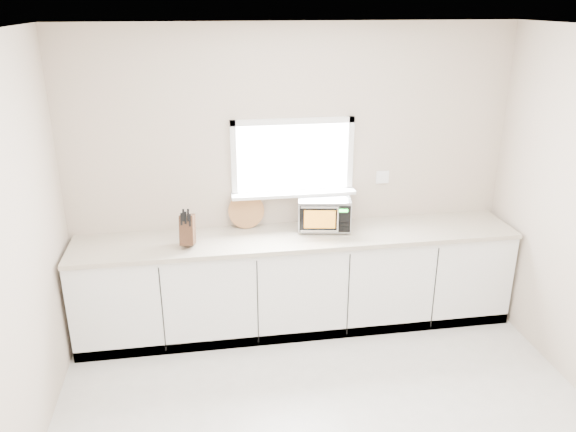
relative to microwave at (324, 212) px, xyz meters
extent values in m
cube|color=#C3B29B|center=(-0.26, 0.18, 0.27)|extent=(4.00, 0.02, 2.70)
cube|color=white|center=(-0.26, 0.17, 0.47)|extent=(1.00, 0.02, 0.60)
cube|color=white|center=(-0.26, 0.10, 0.15)|extent=(1.12, 0.16, 0.03)
cube|color=white|center=(-0.26, 0.15, 0.80)|extent=(1.10, 0.04, 0.05)
cube|color=white|center=(-0.26, 0.15, 0.15)|extent=(1.10, 0.04, 0.05)
cube|color=white|center=(-0.79, 0.15, 0.47)|extent=(0.05, 0.04, 0.70)
cube|color=white|center=(0.26, 0.15, 0.47)|extent=(0.05, 0.04, 0.70)
cube|color=white|center=(0.59, 0.17, 0.24)|extent=(0.12, 0.01, 0.12)
cube|color=white|center=(-0.26, -0.12, -0.64)|extent=(3.92, 0.60, 0.88)
cube|color=beige|center=(-0.26, -0.13, -0.18)|extent=(3.92, 0.64, 0.04)
cylinder|color=black|center=(-0.21, -0.10, -0.15)|extent=(0.02, 0.02, 0.01)
cylinder|color=black|center=(-0.17, 0.18, -0.15)|extent=(0.02, 0.02, 0.01)
cylinder|color=black|center=(0.17, -0.16, -0.15)|extent=(0.02, 0.02, 0.01)
cylinder|color=black|center=(0.22, 0.11, -0.15)|extent=(0.02, 0.02, 0.01)
cube|color=silver|center=(0.00, 0.01, 0.00)|extent=(0.52, 0.43, 0.28)
cube|color=black|center=(-0.03, -0.17, 0.00)|extent=(0.44, 0.09, 0.24)
cube|color=#FFA326|center=(-0.08, -0.17, 0.00)|extent=(0.27, 0.05, 0.17)
cylinder|color=silver|center=(0.07, -0.22, 0.00)|extent=(0.02, 0.02, 0.22)
cube|color=black|center=(0.12, -0.20, 0.00)|extent=(0.11, 0.02, 0.24)
cube|color=#19FF33|center=(0.12, -0.21, 0.08)|extent=(0.08, 0.02, 0.03)
cube|color=silver|center=(0.00, 0.01, 0.14)|extent=(0.52, 0.43, 0.01)
cube|color=#462A19|center=(-1.21, -0.20, -0.01)|extent=(0.14, 0.25, 0.29)
cube|color=black|center=(-1.26, -0.25, 0.10)|extent=(0.02, 0.05, 0.10)
cube|color=black|center=(-1.22, -0.25, 0.12)|extent=(0.02, 0.05, 0.10)
cube|color=black|center=(-1.19, -0.26, 0.09)|extent=(0.02, 0.05, 0.10)
cube|color=black|center=(-1.24, -0.25, 0.14)|extent=(0.02, 0.05, 0.10)
cube|color=black|center=(-1.20, -0.26, 0.14)|extent=(0.02, 0.05, 0.10)
cylinder|color=#B06B44|center=(-0.69, 0.12, 0.01)|extent=(0.32, 0.08, 0.32)
cylinder|color=silver|center=(0.08, 0.03, -0.06)|extent=(0.16, 0.16, 0.19)
cylinder|color=black|center=(0.08, 0.03, 0.06)|extent=(0.16, 0.16, 0.04)
camera|label=1|loc=(-1.08, -4.61, 1.78)|focal=35.00mm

